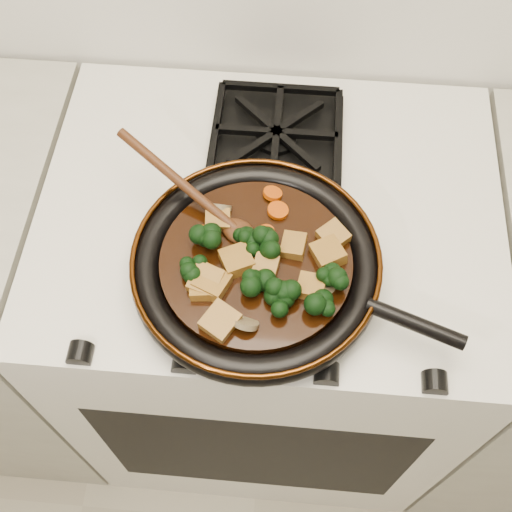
{
  "coord_description": "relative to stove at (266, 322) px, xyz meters",
  "views": [
    {
      "loc": [
        0.03,
        1.09,
        1.76
      ],
      "look_at": [
        -0.01,
        1.55,
        0.97
      ],
      "focal_mm": 45.0,
      "sensor_mm": 36.0,
      "label": 1
    }
  ],
  "objects": [
    {
      "name": "broccoli_floret_5",
      "position": [
        0.0,
        -0.12,
        0.52
      ],
      "size": [
        0.08,
        0.08,
        0.08
      ],
      "primitive_type": null,
      "rotation": [
        -0.18,
        0.19,
        1.42
      ],
      "color": "black",
      "rests_on": "braising_sauce"
    },
    {
      "name": "tofu_cube_7",
      "position": [
        -0.07,
        -0.08,
        0.52
      ],
      "size": [
        0.04,
        0.04,
        0.03
      ],
      "primitive_type": "cube",
      "rotation": [
        0.1,
        0.08,
        0.09
      ],
      "color": "#8D6020",
      "rests_on": "braising_sauce"
    },
    {
      "name": "mushroom_slice_2",
      "position": [
        0.09,
        -0.17,
        0.52
      ],
      "size": [
        0.05,
        0.05,
        0.02
      ],
      "primitive_type": "cylinder",
      "rotation": [
        0.44,
        0.0,
        1.17
      ],
      "color": "brown",
      "rests_on": "braising_sauce"
    },
    {
      "name": "broccoli_floret_4",
      "position": [
        0.03,
        -0.21,
        0.52
      ],
      "size": [
        0.08,
        0.07,
        0.07
      ],
      "primitive_type": null,
      "rotation": [
        -0.16,
        0.19,
        2.97
      ],
      "color": "black",
      "rests_on": "braising_sauce"
    },
    {
      "name": "carrot_coin_0",
      "position": [
        0.08,
        -0.2,
        0.51
      ],
      "size": [
        0.03,
        0.03,
        0.01
      ],
      "primitive_type": "cylinder",
      "rotation": [
        -0.16,
        -0.14,
        0.0
      ],
      "color": "#B74105",
      "rests_on": "braising_sauce"
    },
    {
      "name": "broccoli_floret_3",
      "position": [
        -0.1,
        -0.17,
        0.52
      ],
      "size": [
        0.07,
        0.07,
        0.05
      ],
      "primitive_type": null,
      "rotation": [
        -0.02,
        -0.1,
        2.98
      ],
      "color": "black",
      "rests_on": "braising_sauce"
    },
    {
      "name": "tofu_cube_4",
      "position": [
        -0.05,
        -0.24,
        0.52
      ],
      "size": [
        0.06,
        0.06,
        0.03
      ],
      "primitive_type": "cube",
      "rotation": [
        -0.08,
        -0.07,
        2.6
      ],
      "color": "#8D6020",
      "rests_on": "braising_sauce"
    },
    {
      "name": "carrot_coin_4",
      "position": [
        0.0,
        -0.02,
        0.51
      ],
      "size": [
        0.03,
        0.03,
        0.02
      ],
      "primitive_type": "cylinder",
      "rotation": [
        -0.23,
        0.19,
        0.0
      ],
      "color": "#B74105",
      "rests_on": "braising_sauce"
    },
    {
      "name": "tofu_cube_8",
      "position": [
        -0.07,
        -0.18,
        0.52
      ],
      "size": [
        0.06,
        0.06,
        0.03
      ],
      "primitive_type": "cube",
      "rotation": [
        0.0,
        0.09,
        1.17
      ],
      "color": "#8D6020",
      "rests_on": "braising_sauce"
    },
    {
      "name": "broccoli_floret_1",
      "position": [
        0.03,
        -0.19,
        0.52
      ],
      "size": [
        0.07,
        0.07,
        0.07
      ],
      "primitive_type": null,
      "rotation": [
        -0.14,
        -0.16,
        1.72
      ],
      "color": "black",
      "rests_on": "braising_sauce"
    },
    {
      "name": "burner_grate_front",
      "position": [
        0.0,
        -0.14,
        0.46
      ],
      "size": [
        0.23,
        0.23,
        0.03
      ],
      "primitive_type": null,
      "color": "black",
      "rests_on": "stove"
    },
    {
      "name": "tofu_cube_6",
      "position": [
        0.0,
        -0.15,
        0.52
      ],
      "size": [
        0.04,
        0.05,
        0.03
      ],
      "primitive_type": "cube",
      "rotation": [
        0.0,
        -0.1,
        1.4
      ],
      "color": "#8D6020",
      "rests_on": "braising_sauce"
    },
    {
      "name": "mushroom_slice_0",
      "position": [
        -0.02,
        -0.24,
        0.52
      ],
      "size": [
        0.04,
        0.04,
        0.03
      ],
      "primitive_type": "cylinder",
      "rotation": [
        0.79,
        0.0,
        2.89
      ],
      "color": "brown",
      "rests_on": "braising_sauce"
    },
    {
      "name": "broccoli_floret_2",
      "position": [
        0.1,
        -0.16,
        0.52
      ],
      "size": [
        0.08,
        0.08,
        0.07
      ],
      "primitive_type": null,
      "rotation": [
        0.2,
        -0.16,
        0.29
      ],
      "color": "black",
      "rests_on": "braising_sauce"
    },
    {
      "name": "tofu_cube_2",
      "position": [
        -0.04,
        -0.14,
        0.52
      ],
      "size": [
        0.06,
        0.06,
        0.03
      ],
      "primitive_type": "cube",
      "rotation": [
        -0.08,
        0.01,
        0.47
      ],
      "color": "#8D6020",
      "rests_on": "braising_sauce"
    },
    {
      "name": "broccoli_floret_6",
      "position": [
        -0.03,
        -0.12,
        0.52
      ],
      "size": [
        0.06,
        0.06,
        0.05
      ],
      "primitive_type": null,
      "rotation": [
        0.03,
        0.01,
        3.1
      ],
      "color": "black",
      "rests_on": "braising_sauce"
    },
    {
      "name": "skillet",
      "position": [
        -0.01,
        -0.14,
        0.49
      ],
      "size": [
        0.48,
        0.37,
        0.05
      ],
      "rotation": [
        0.0,
        0.0,
        -0.34
      ],
      "color": "black",
      "rests_on": "burner_grate_front"
    },
    {
      "name": "tofu_cube_0",
      "position": [
        0.09,
        -0.12,
        0.52
      ],
      "size": [
        0.06,
        0.06,
        0.03
      ],
      "primitive_type": "cube",
      "rotation": [
        -0.1,
        -0.07,
        0.5
      ],
      "color": "#8D6020",
      "rests_on": "braising_sauce"
    },
    {
      "name": "tofu_cube_9",
      "position": [
        0.1,
        -0.09,
        0.52
      ],
      "size": [
        0.05,
        0.06,
        0.03
      ],
      "primitive_type": "cube",
      "rotation": [
        -0.09,
        -0.08,
        2.3
      ],
      "color": "#8D6020",
      "rests_on": "braising_sauce"
    },
    {
      "name": "carrot_coin_1",
      "position": [
        -0.1,
        -0.1,
        0.51
      ],
      "size": [
        0.03,
        0.03,
        0.02
      ],
      "primitive_type": "cylinder",
      "rotation": [
        0.04,
        -0.33,
        0.0
      ],
      "color": "#B74105",
      "rests_on": "braising_sauce"
    },
    {
      "name": "broccoli_floret_7",
      "position": [
        -0.08,
        -0.11,
        0.52
      ],
      "size": [
        0.08,
        0.08,
        0.07
      ],
      "primitive_type": null,
      "rotation": [
        -0.11,
        0.04,
        1.21
      ],
      "color": "black",
      "rests_on": "braising_sauce"
    },
    {
      "name": "stove",
      "position": [
        0.0,
        0.0,
        0.0
      ],
      "size": [
        0.76,
        0.6,
        0.9
      ],
      "primitive_type": "cube",
      "color": "silver",
      "rests_on": "ground"
    },
    {
      "name": "braising_sauce",
      "position": [
        -0.01,
        -0.14,
        0.5
      ],
      "size": [
        0.28,
        0.28,
        0.02
      ],
      "primitive_type": "cylinder",
      "color": "black",
      "rests_on": "skillet"
    },
    {
      "name": "tofu_cube_10",
      "position": [
        0.07,
        -0.18,
        0.52
      ],
      "size": [
        0.04,
        0.04,
        0.02
      ],
      "primitive_type": "cube",
      "rotation": [
        0.04,
        0.08,
        2.97
      ],
      "color": "#8D6020",
      "rests_on": "braising_sauce"
    },
    {
      "name": "wooden_spoon",
      "position": [
        -0.09,
        -0.06,
        0.53
      ],
      "size": [
        0.14,
        0.1,
        0.23
      ],
      "rotation": [
        0.0,
        0.0,
        2.57
      ],
      "color": "#42210E",
      "rests_on": "braising_sauce"
    },
    {
      "name": "tofu_cube_3",
      "position": [
        0.04,
        -0.11,
        0.52
      ],
      "size": [
        0.04,
        0.04,
        0.03
      ],
      "primitive_type": "cube",
      "rotation": [
        -0.1,
        -0.02,
        1.43
      ],
      "color": "#8D6020",
      "rests_on": "braising_sauce"
    },
    {
      "name": "tofu_cube_1",
      "position": [
        -0.08,
        -0.18,
        0.52
      ],
      "size": [
        0.05,
        0.05,
        0.03
      ],
      "primitive_type": "cube",
      "rotation": [
        -0.09,
        -0.0,
        2.85
      ],
      "color": "#8D6020",
      "rests_on": "braising_sauce"
    },
    {
      "name": "tofu_cube_5",
      "position": [
        -0.08,
        -0.19,
        0.52
      ],
      "size": [
        0.04,
        0.04,
        0.02
      ],
      "primitive_type": "cube",
      "rotation": [
        -0.08,
        0.06,
        1.66
      ],
      "color": "#8D6020",
      "rests_on": "braising_sauce"
    },
    {
      "name": "mushroom_slice_1",
      "position": [
        -0.07,
        -0.05,
        0.52
      ],
      "size": [
        0.04,
        0.03,
        0.03
      ],
      "primitive_type": "cylinder",
      "rotation": [
        0.97,
        0.0,
        3.07
      ],
      "color": "brown",
      "rests_on": "braising_sauce"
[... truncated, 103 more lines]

